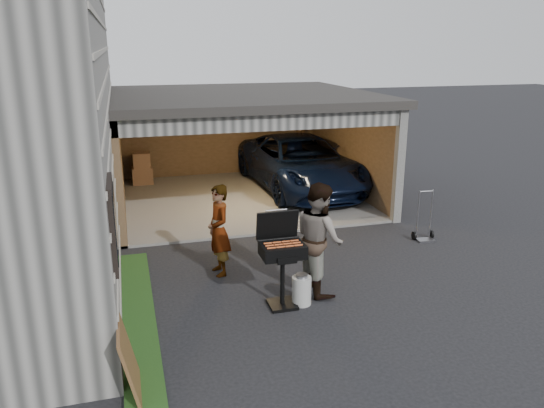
{
  "coord_description": "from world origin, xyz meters",
  "views": [
    {
      "loc": [
        -2.25,
        -7.3,
        4.14
      ],
      "look_at": [
        0.41,
        2.14,
        1.15
      ],
      "focal_mm": 35.0,
      "sensor_mm": 36.0,
      "label": 1
    }
  ],
  "objects_px": {
    "minivan": "(300,165)",
    "bbq_grill": "(282,253)",
    "man": "(319,238)",
    "plywood_panel": "(130,362)",
    "hand_truck": "(424,230)",
    "woman": "(219,230)",
    "propane_tank": "(302,291)"
  },
  "relations": [
    {
      "from": "propane_tank",
      "to": "plywood_panel",
      "type": "height_order",
      "value": "plywood_panel"
    },
    {
      "from": "minivan",
      "to": "bbq_grill",
      "type": "xyz_separation_m",
      "value": [
        -2.56,
        -6.66,
        0.16
      ]
    },
    {
      "from": "propane_tank",
      "to": "woman",
      "type": "bearing_deg",
      "value": 124.49
    },
    {
      "from": "minivan",
      "to": "plywood_panel",
      "type": "xyz_separation_m",
      "value": [
        -5.0,
        -8.4,
        -0.29
      ]
    },
    {
      "from": "plywood_panel",
      "to": "hand_truck",
      "type": "bearing_deg",
      "value": 30.96
    },
    {
      "from": "bbq_grill",
      "to": "propane_tank",
      "type": "distance_m",
      "value": 0.76
    },
    {
      "from": "bbq_grill",
      "to": "plywood_panel",
      "type": "bearing_deg",
      "value": -144.47
    },
    {
      "from": "woman",
      "to": "man",
      "type": "xyz_separation_m",
      "value": [
        1.51,
        -1.17,
        0.11
      ]
    },
    {
      "from": "woman",
      "to": "plywood_panel",
      "type": "distance_m",
      "value": 3.68
    },
    {
      "from": "minivan",
      "to": "propane_tank",
      "type": "bearing_deg",
      "value": -110.86
    },
    {
      "from": "minivan",
      "to": "bbq_grill",
      "type": "distance_m",
      "value": 7.14
    },
    {
      "from": "minivan",
      "to": "man",
      "type": "xyz_separation_m",
      "value": [
        -1.8,
        -6.32,
        0.21
      ]
    },
    {
      "from": "man",
      "to": "bbq_grill",
      "type": "height_order",
      "value": "man"
    },
    {
      "from": "bbq_grill",
      "to": "woman",
      "type": "bearing_deg",
      "value": 116.37
    },
    {
      "from": "bbq_grill",
      "to": "hand_truck",
      "type": "bearing_deg",
      "value": 27.84
    },
    {
      "from": "minivan",
      "to": "propane_tank",
      "type": "height_order",
      "value": "minivan"
    },
    {
      "from": "woman",
      "to": "bbq_grill",
      "type": "xyz_separation_m",
      "value": [
        0.75,
        -1.51,
        0.07
      ]
    },
    {
      "from": "propane_tank",
      "to": "hand_truck",
      "type": "relative_size",
      "value": 0.43
    },
    {
      "from": "bbq_grill",
      "to": "hand_truck",
      "type": "xyz_separation_m",
      "value": [
        3.87,
        2.04,
        -0.71
      ]
    },
    {
      "from": "minivan",
      "to": "plywood_panel",
      "type": "bearing_deg",
      "value": -123.18
    },
    {
      "from": "woman",
      "to": "bbq_grill",
      "type": "relative_size",
      "value": 1.1
    },
    {
      "from": "man",
      "to": "propane_tank",
      "type": "bearing_deg",
      "value": 125.22
    },
    {
      "from": "minivan",
      "to": "hand_truck",
      "type": "relative_size",
      "value": 4.88
    },
    {
      "from": "propane_tank",
      "to": "plywood_panel",
      "type": "bearing_deg",
      "value": -148.6
    },
    {
      "from": "man",
      "to": "plywood_panel",
      "type": "height_order",
      "value": "man"
    },
    {
      "from": "bbq_grill",
      "to": "propane_tank",
      "type": "bearing_deg",
      "value": -9.26
    },
    {
      "from": "woman",
      "to": "man",
      "type": "relative_size",
      "value": 0.88
    },
    {
      "from": "man",
      "to": "hand_truck",
      "type": "bearing_deg",
      "value": -68.39
    },
    {
      "from": "bbq_grill",
      "to": "man",
      "type": "bearing_deg",
      "value": 24.32
    },
    {
      "from": "woman",
      "to": "plywood_panel",
      "type": "xyz_separation_m",
      "value": [
        -1.69,
        -3.25,
        -0.39
      ]
    },
    {
      "from": "hand_truck",
      "to": "woman",
      "type": "bearing_deg",
      "value": -169.64
    },
    {
      "from": "plywood_panel",
      "to": "woman",
      "type": "bearing_deg",
      "value": 62.59
    }
  ]
}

